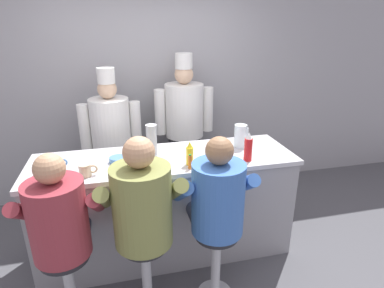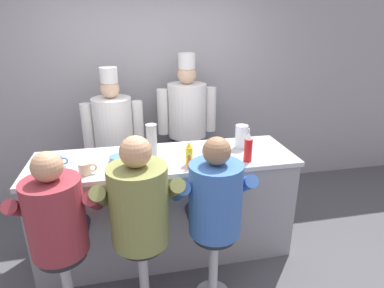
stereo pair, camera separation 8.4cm
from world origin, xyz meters
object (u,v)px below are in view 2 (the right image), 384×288
at_px(coffee_mug_tan, 85,169).
at_px(diner_seated_maroon, 58,221).
at_px(hot_sauce_bottle_orange, 189,162).
at_px(coffee_mug_blue, 58,162).
at_px(cup_stack_steel, 152,141).
at_px(diner_seated_blue, 214,202).
at_px(cook_in_whites_far, 187,123).
at_px(mustard_bottle_yellow, 189,154).
at_px(cereal_bowl, 118,159).
at_px(cook_in_whites_near, 114,137).
at_px(diner_seated_olive, 139,208).
at_px(water_pitcher_clear, 241,136).
at_px(ketchup_bottle_red, 248,148).
at_px(breakfast_plate, 143,169).

relative_size(coffee_mug_tan, diner_seated_maroon, 0.11).
xyz_separation_m(hot_sauce_bottle_orange, coffee_mug_blue, (-1.06, 0.26, -0.02)).
distance_m(coffee_mug_blue, cup_stack_steel, 0.79).
bearing_deg(coffee_mug_tan, hot_sauce_bottle_orange, -4.29).
bearing_deg(diner_seated_blue, cup_stack_steel, 121.12).
height_order(hot_sauce_bottle_orange, cook_in_whites_far, cook_in_whites_far).
distance_m(mustard_bottle_yellow, hot_sauce_bottle_orange, 0.09).
height_order(cereal_bowl, coffee_mug_tan, coffee_mug_tan).
xyz_separation_m(coffee_mug_blue, diner_seated_blue, (1.18, -0.61, -0.17)).
xyz_separation_m(hot_sauce_bottle_orange, cook_in_whites_near, (-0.63, 1.11, -0.12)).
xyz_separation_m(coffee_mug_tan, diner_seated_maroon, (-0.16, -0.42, -0.18)).
xyz_separation_m(cereal_bowl, diner_seated_olive, (0.14, -0.63, -0.13)).
bearing_deg(cereal_bowl, mustard_bottle_yellow, -18.13).
xyz_separation_m(cereal_bowl, coffee_mug_tan, (-0.25, -0.21, 0.03)).
bearing_deg(diner_seated_olive, cook_in_whites_far, 67.80).
xyz_separation_m(coffee_mug_blue, cook_in_whites_far, (1.29, 1.01, -0.04)).
relative_size(cereal_bowl, cook_in_whites_near, 0.09).
distance_m(water_pitcher_clear, coffee_mug_blue, 1.65).
height_order(water_pitcher_clear, coffee_mug_blue, water_pitcher_clear).
xyz_separation_m(mustard_bottle_yellow, diner_seated_blue, (0.10, -0.44, -0.22)).
relative_size(ketchup_bottle_red, breakfast_plate, 0.99).
xyz_separation_m(diner_seated_maroon, cook_in_whites_far, (1.21, 1.62, 0.13)).
bearing_deg(water_pitcher_clear, coffee_mug_blue, -176.00).
bearing_deg(cook_in_whites_near, cup_stack_steel, -66.43).
xyz_separation_m(mustard_bottle_yellow, cup_stack_steel, (-0.29, 0.21, 0.06)).
bearing_deg(diner_seated_maroon, ketchup_bottle_red, 14.94).
bearing_deg(hot_sauce_bottle_orange, coffee_mug_tan, 175.71).
bearing_deg(coffee_mug_blue, hot_sauce_bottle_orange, -13.67).
bearing_deg(cook_in_whites_far, water_pitcher_clear, -68.19).
xyz_separation_m(water_pitcher_clear, coffee_mug_tan, (-1.41, -0.31, -0.06)).
bearing_deg(water_pitcher_clear, coffee_mug_tan, -167.54).
height_order(breakfast_plate, cup_stack_steel, cup_stack_steel).
relative_size(ketchup_bottle_red, diner_seated_olive, 0.18).
distance_m(water_pitcher_clear, cook_in_whites_near, 1.43).
relative_size(mustard_bottle_yellow, cup_stack_steel, 0.67).
xyz_separation_m(ketchup_bottle_red, cook_in_whites_near, (-1.16, 1.06, -0.18)).
distance_m(cereal_bowl, cook_in_whites_far, 1.27).
bearing_deg(coffee_mug_tan, diner_seated_blue, -23.81).
xyz_separation_m(breakfast_plate, coffee_mug_blue, (-0.68, 0.22, 0.03)).
bearing_deg(coffee_mug_blue, diner_seated_maroon, -82.89).
relative_size(cereal_bowl, coffee_mug_tan, 1.00).
xyz_separation_m(mustard_bottle_yellow, diner_seated_olive, (-0.45, -0.43, -0.20)).
height_order(water_pitcher_clear, breakfast_plate, water_pitcher_clear).
relative_size(mustard_bottle_yellow, breakfast_plate, 0.78).
relative_size(coffee_mug_blue, diner_seated_olive, 0.09).
distance_m(hot_sauce_bottle_orange, water_pitcher_clear, 0.70).
bearing_deg(diner_seated_blue, diner_seated_maroon, -179.95).
distance_m(ketchup_bottle_red, breakfast_plate, 0.91).
bearing_deg(coffee_mug_blue, cup_stack_steel, 2.85).
height_order(ketchup_bottle_red, cook_in_whites_far, cook_in_whites_far).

